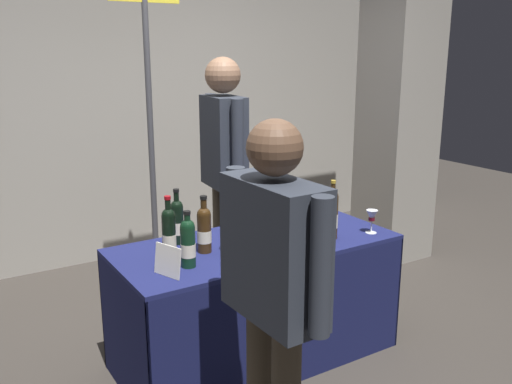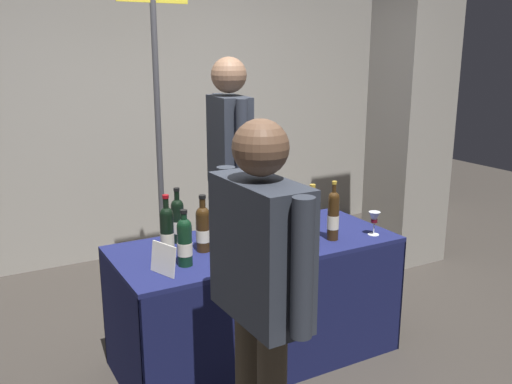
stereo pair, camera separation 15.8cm
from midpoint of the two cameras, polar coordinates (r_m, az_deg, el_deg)
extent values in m
plane|color=#38332D|center=(3.57, 1.32, -16.37)|extent=(12.00, 12.00, 0.00)
cube|color=#9E998E|center=(5.07, -11.11, 8.13)|extent=(7.10, 0.12, 2.59)
cube|color=gray|center=(4.99, 16.53, 9.53)|extent=(0.52, 0.52, 2.90)
cube|color=#191E51|center=(3.26, 1.40, -5.34)|extent=(1.64, 0.74, 0.02)
cube|color=#141942|center=(3.13, 4.81, -13.67)|extent=(1.64, 0.01, 0.71)
cube|color=#141942|center=(3.69, -1.52, -9.07)|extent=(1.64, 0.01, 0.71)
cube|color=#141942|center=(3.11, -12.13, -14.12)|extent=(0.01, 0.74, 0.71)
cube|color=#141942|center=(3.84, 12.03, -8.40)|extent=(0.01, 0.74, 0.71)
cylinder|color=#38230F|center=(3.30, 9.25, -2.71)|extent=(0.07, 0.07, 0.26)
sphere|color=#38230F|center=(3.26, 9.34, -0.55)|extent=(0.07, 0.07, 0.07)
cylinder|color=#38230F|center=(3.25, 9.37, 0.12)|extent=(0.03, 0.03, 0.08)
cylinder|color=#B7932D|center=(3.24, 9.40, 0.94)|extent=(0.03, 0.03, 0.02)
cylinder|color=beige|center=(3.30, 9.24, -3.05)|extent=(0.07, 0.07, 0.08)
cylinder|color=black|center=(3.22, 7.11, -3.16)|extent=(0.08, 0.08, 0.24)
sphere|color=black|center=(3.18, 7.18, -1.06)|extent=(0.08, 0.08, 0.08)
cylinder|color=black|center=(3.17, 7.20, -0.31)|extent=(0.03, 0.03, 0.09)
cylinder|color=#B7932D|center=(3.16, 7.23, 0.60)|extent=(0.03, 0.03, 0.02)
cylinder|color=beige|center=(3.22, 7.10, -3.50)|extent=(0.08, 0.08, 0.08)
cylinder|color=black|center=(2.99, -7.56, -4.53)|extent=(0.07, 0.07, 0.25)
sphere|color=black|center=(2.95, -7.64, -2.24)|extent=(0.07, 0.07, 0.07)
cylinder|color=black|center=(2.94, -7.66, -1.45)|extent=(0.03, 0.03, 0.08)
cylinder|color=maroon|center=(2.93, -7.70, -0.48)|extent=(0.03, 0.03, 0.02)
cylinder|color=beige|center=(3.00, -7.54, -4.89)|extent=(0.07, 0.07, 0.08)
cylinder|color=#38230F|center=(3.09, -3.96, -4.14)|extent=(0.08, 0.08, 0.22)
sphere|color=#38230F|center=(3.05, -4.00, -2.22)|extent=(0.08, 0.08, 0.08)
cylinder|color=#38230F|center=(3.04, -4.01, -1.45)|extent=(0.03, 0.03, 0.09)
cylinder|color=black|center=(3.03, -4.03, -0.50)|extent=(0.04, 0.04, 0.02)
cylinder|color=beige|center=(3.09, -3.96, -4.45)|extent=(0.08, 0.08, 0.07)
cylinder|color=black|center=(2.89, -5.73, -5.48)|extent=(0.08, 0.08, 0.22)
sphere|color=black|center=(2.86, -5.78, -3.44)|extent=(0.08, 0.08, 0.08)
cylinder|color=black|center=(2.85, -5.80, -2.82)|extent=(0.03, 0.03, 0.07)
cylinder|color=black|center=(2.84, -5.82, -2.01)|extent=(0.04, 0.04, 0.02)
cylinder|color=beige|center=(2.90, -5.72, -5.80)|extent=(0.08, 0.08, 0.07)
cylinder|color=black|center=(3.33, 0.99, -2.85)|extent=(0.06, 0.06, 0.20)
sphere|color=black|center=(3.30, 0.99, -1.19)|extent=(0.06, 0.06, 0.06)
cylinder|color=black|center=(3.29, 1.00, -0.62)|extent=(0.03, 0.03, 0.07)
cylinder|color=maroon|center=(3.28, 1.00, 0.10)|extent=(0.03, 0.03, 0.02)
cylinder|color=beige|center=(3.34, 0.98, -3.11)|extent=(0.07, 0.07, 0.06)
cylinder|color=black|center=(3.24, -6.62, -3.25)|extent=(0.07, 0.07, 0.22)
sphere|color=black|center=(3.21, -6.67, -1.37)|extent=(0.07, 0.07, 0.07)
cylinder|color=black|center=(3.20, -6.69, -0.64)|extent=(0.03, 0.03, 0.08)
cylinder|color=black|center=(3.19, -6.72, 0.26)|extent=(0.03, 0.03, 0.02)
cylinder|color=beige|center=(3.25, -6.61, -3.55)|extent=(0.08, 0.08, 0.07)
cylinder|color=black|center=(3.04, -1.25, -4.23)|extent=(0.07, 0.07, 0.23)
sphere|color=black|center=(3.00, -1.26, -2.11)|extent=(0.06, 0.06, 0.06)
cylinder|color=black|center=(2.99, -1.27, -1.48)|extent=(0.02, 0.02, 0.07)
cylinder|color=black|center=(2.98, -1.27, -0.69)|extent=(0.03, 0.03, 0.02)
cylinder|color=beige|center=(3.05, -1.25, -4.56)|extent=(0.07, 0.07, 0.08)
cylinder|color=silver|center=(3.20, 0.14, -5.42)|extent=(0.06, 0.06, 0.00)
cylinder|color=silver|center=(3.19, 0.14, -4.76)|extent=(0.01, 0.01, 0.08)
cone|color=silver|center=(3.17, 0.14, -3.62)|extent=(0.06, 0.06, 0.06)
cylinder|color=#590C19|center=(3.17, 0.14, -3.90)|extent=(0.03, 0.03, 0.01)
cylinder|color=silver|center=(3.46, 13.20, -4.26)|extent=(0.07, 0.07, 0.00)
cylinder|color=silver|center=(3.45, 13.23, -3.69)|extent=(0.01, 0.01, 0.07)
cone|color=silver|center=(3.43, 13.30, -2.58)|extent=(0.07, 0.07, 0.07)
cylinder|color=#590C19|center=(3.44, 13.28, -2.90)|extent=(0.04, 0.04, 0.02)
cylinder|color=silver|center=(3.32, 3.30, -3.11)|extent=(0.09, 0.09, 0.18)
cylinder|color=#38722D|center=(3.28, 2.95, -1.04)|extent=(0.05, 0.01, 0.25)
ellipsoid|color=pink|center=(3.24, 2.69, 1.03)|extent=(0.03, 0.03, 0.05)
cylinder|color=#38722D|center=(3.31, 3.26, -1.55)|extent=(0.02, 0.02, 0.18)
ellipsoid|color=gold|center=(3.29, 3.28, 0.00)|extent=(0.03, 0.03, 0.05)
cylinder|color=#38722D|center=(3.28, 3.45, -1.65)|extent=(0.02, 0.01, 0.19)
ellipsoid|color=gold|center=(3.25, 3.38, -0.08)|extent=(0.03, 0.03, 0.05)
cylinder|color=#38722D|center=(3.29, 3.29, -1.61)|extent=(0.01, 0.02, 0.18)
ellipsoid|color=#E05B1E|center=(3.26, 3.32, -0.09)|extent=(0.03, 0.03, 0.05)
cube|color=silver|center=(2.81, -7.85, -6.82)|extent=(0.09, 0.17, 0.16)
cylinder|color=#4C4233|center=(4.16, -1.86, -5.03)|extent=(0.12, 0.12, 0.89)
cylinder|color=#4C4233|center=(4.02, -1.08, -5.69)|extent=(0.12, 0.12, 0.89)
cube|color=#2D333D|center=(3.90, -1.55, 5.18)|extent=(0.25, 0.41, 0.63)
sphere|color=#8C664C|center=(3.85, -1.60, 11.86)|extent=(0.24, 0.24, 0.24)
cylinder|color=#2D333D|center=(4.12, -2.77, 6.01)|extent=(0.08, 0.08, 0.58)
cylinder|color=#2D333D|center=(3.68, -0.20, 5.01)|extent=(0.08, 0.08, 0.58)
cube|color=#2D333D|center=(2.18, 2.54, -5.99)|extent=(0.22, 0.48, 0.56)
sphere|color=brown|center=(2.07, 2.67, 4.54)|extent=(0.22, 0.22, 0.22)
cylinder|color=#2D333D|center=(1.96, 7.08, -7.83)|extent=(0.08, 0.08, 0.51)
cylinder|color=#2D333D|center=(2.40, -1.12, -3.46)|extent=(0.08, 0.08, 0.51)
cylinder|color=#47474C|center=(4.16, -8.82, 5.15)|extent=(0.04, 0.04, 2.34)
camera|label=1|loc=(0.08, -88.57, 0.37)|focal=39.16mm
camera|label=2|loc=(0.08, 91.43, -0.37)|focal=39.16mm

